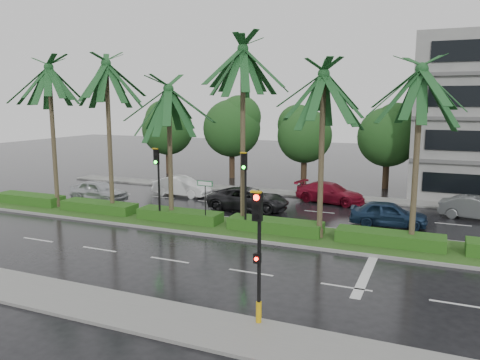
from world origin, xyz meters
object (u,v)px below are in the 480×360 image
at_px(signal_median_left, 158,174).
at_px(car_silver, 99,191).
at_px(car_grey, 477,208).
at_px(car_red, 330,193).
at_px(signal_near, 258,252).
at_px(street_sign, 205,192).
at_px(car_white, 182,186).
at_px(car_darkgrey, 248,199).
at_px(car_blue, 388,214).

relative_size(signal_median_left, car_silver, 0.98).
bearing_deg(car_grey, car_red, 92.31).
bearing_deg(signal_near, car_grey, 68.18).
distance_m(signal_median_left, car_red, 12.87).
xyz_separation_m(signal_median_left, car_grey, (17.30, 8.55, -2.30)).
relative_size(street_sign, car_red, 0.52).
relative_size(street_sign, car_silver, 0.58).
relative_size(street_sign, car_white, 0.58).
relative_size(signal_near, car_darkgrey, 0.81).
bearing_deg(car_blue, car_white, 73.32).
relative_size(signal_median_left, car_grey, 1.03).
bearing_deg(car_white, car_silver, 134.68).
bearing_deg(signal_near, car_blue, 80.20).
xyz_separation_m(car_blue, car_grey, (4.80, 3.76, -0.04)).
bearing_deg(car_blue, signal_median_left, 105.28).
distance_m(signal_near, signal_median_left, 13.93).
bearing_deg(car_red, street_sign, 164.25).
height_order(street_sign, car_grey, street_sign).
distance_m(signal_near, car_blue, 14.79).
xyz_separation_m(signal_near, street_sign, (-7.00, 9.87, -0.38)).
height_order(signal_near, car_blue, signal_near).
height_order(signal_near, street_sign, signal_near).
bearing_deg(street_sign, car_red, 62.57).
bearing_deg(signal_median_left, car_darkgrey, 57.16).
distance_m(car_silver, car_blue, 20.03).
bearing_deg(street_sign, car_silver, 161.47).
bearing_deg(car_darkgrey, car_red, -51.45).
bearing_deg(car_white, signal_median_left, -156.61).
bearing_deg(car_darkgrey, car_blue, -99.82).
distance_m(signal_median_left, car_white, 8.66).
height_order(car_silver, car_grey, car_silver).
xyz_separation_m(signal_median_left, car_silver, (-7.50, 3.70, -2.24)).
distance_m(signal_median_left, car_darkgrey, 6.84).
bearing_deg(street_sign, signal_near, -54.66).
xyz_separation_m(signal_median_left, car_blue, (12.50, 4.78, -2.26)).
height_order(signal_median_left, car_silver, signal_median_left).
xyz_separation_m(street_sign, car_red, (5.00, 9.63, -1.40)).
distance_m(street_sign, car_red, 10.94).
distance_m(signal_near, street_sign, 12.11).
distance_m(car_darkgrey, car_red, 6.29).
bearing_deg(car_red, signal_near, -162.46).
xyz_separation_m(car_darkgrey, car_red, (4.50, 4.39, -0.03)).
height_order(car_silver, car_darkgrey, car_silver).
height_order(street_sign, car_darkgrey, street_sign).
distance_m(car_white, car_blue, 15.79).
xyz_separation_m(signal_near, car_red, (-2.00, 19.50, -1.78)).
bearing_deg(car_blue, car_silver, 87.43).
bearing_deg(car_red, car_silver, 123.21).
xyz_separation_m(street_sign, car_silver, (-10.50, 3.52, -1.36)).
bearing_deg(car_darkgrey, car_silver, 93.14).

